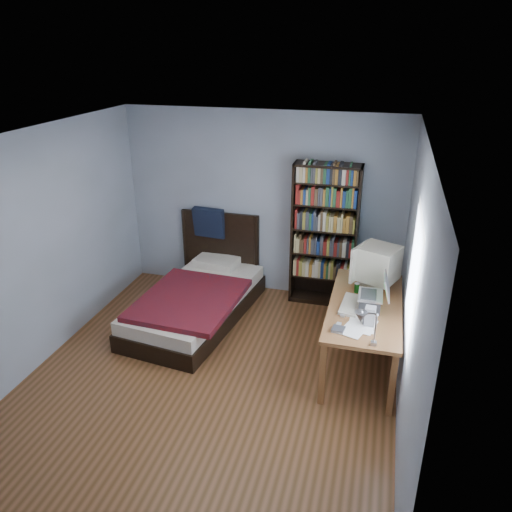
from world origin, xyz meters
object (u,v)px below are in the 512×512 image
(desk, at_px, (366,309))
(crt_monitor, at_px, (376,264))
(bed, at_px, (198,298))
(keyboard, at_px, (351,305))
(speaker, at_px, (370,316))
(bookshelf, at_px, (324,236))
(laptop, at_px, (372,299))
(soda_can, at_px, (357,288))
(desk_lamp, at_px, (363,320))

(desk, relative_size, crt_monitor, 2.97)
(crt_monitor, height_order, bed, crt_monitor)
(crt_monitor, height_order, keyboard, crt_monitor)
(speaker, distance_m, bookshelf, 1.87)
(laptop, distance_m, keyboard, 0.23)
(crt_monitor, distance_m, bookshelf, 1.10)
(laptop, relative_size, speaker, 2.00)
(laptop, xyz_separation_m, bed, (-2.16, 0.59, -0.59))
(keyboard, distance_m, soda_can, 0.34)
(crt_monitor, bearing_deg, laptop, -90.73)
(desk, bearing_deg, keyboard, -105.73)
(keyboard, bearing_deg, laptop, 3.95)
(bed, bearing_deg, soda_can, -7.35)
(bookshelf, bearing_deg, crt_monitor, -51.01)
(desk, height_order, crt_monitor, crt_monitor)
(desk_lamp, bearing_deg, bookshelf, 104.89)
(crt_monitor, xyz_separation_m, bed, (-2.17, 0.05, -0.75))
(keyboard, bearing_deg, soda_can, 88.24)
(bookshelf, bearing_deg, desk, -53.95)
(desk_lamp, bearing_deg, keyboard, 99.23)
(crt_monitor, bearing_deg, bookshelf, 128.99)
(soda_can, bearing_deg, desk, 60.94)
(desk, distance_m, laptop, 0.69)
(desk, distance_m, desk_lamp, 1.72)
(desk, relative_size, keyboard, 3.59)
(speaker, bearing_deg, bed, 160.30)
(crt_monitor, distance_m, soda_can, 0.35)
(laptop, height_order, soda_can, laptop)
(laptop, bearing_deg, speaker, -90.19)
(speaker, relative_size, bed, 0.09)
(keyboard, relative_size, speaker, 2.34)
(bed, bearing_deg, speaker, -23.16)
(desk_lamp, distance_m, soda_can, 1.40)
(crt_monitor, xyz_separation_m, soda_can, (-0.18, -0.21, -0.22))
(desk, relative_size, desk_lamp, 3.04)
(crt_monitor, relative_size, bookshelf, 0.30)
(desk_lamp, relative_size, speaker, 2.76)
(keyboard, bearing_deg, bed, 167.87)
(laptop, bearing_deg, desk, 96.33)
(soda_can, bearing_deg, keyboard, -96.43)
(desk_lamp, bearing_deg, desk, 90.45)
(crt_monitor, xyz_separation_m, laptop, (-0.01, -0.54, -0.16))
(desk, distance_m, crt_monitor, 0.59)
(crt_monitor, xyz_separation_m, speaker, (-0.01, -0.88, -0.18))
(desk, height_order, soda_can, soda_can)
(crt_monitor, relative_size, laptop, 1.41)
(crt_monitor, bearing_deg, desk, -176.27)
(desk, relative_size, bed, 0.74)
(crt_monitor, distance_m, speaker, 0.90)
(desk_lamp, distance_m, keyboard, 1.10)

